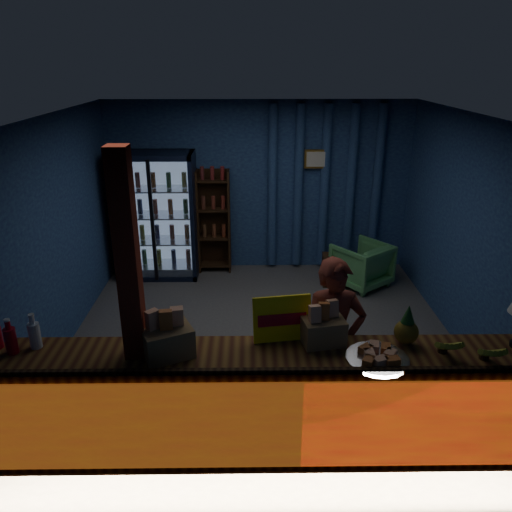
% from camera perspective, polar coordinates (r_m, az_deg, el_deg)
% --- Properties ---
extents(ground, '(4.60, 4.60, 0.00)m').
position_cam_1_polar(ground, '(6.17, 0.74, -8.95)').
color(ground, '#515154').
rests_on(ground, ground).
extents(room_walls, '(4.60, 4.60, 4.60)m').
position_cam_1_polar(room_walls, '(5.54, 0.82, 5.15)').
color(room_walls, navy).
rests_on(room_walls, ground).
extents(counter, '(4.40, 0.57, 0.99)m').
position_cam_1_polar(counter, '(4.33, 1.44, -16.42)').
color(counter, brown).
rests_on(counter, ground).
extents(support_post, '(0.16, 0.16, 2.60)m').
position_cam_1_polar(support_post, '(3.98, -13.84, -6.63)').
color(support_post, maroon).
rests_on(support_post, ground).
extents(beverage_cooler, '(1.20, 0.62, 1.90)m').
position_cam_1_polar(beverage_cooler, '(7.69, -11.26, 4.53)').
color(beverage_cooler, black).
rests_on(beverage_cooler, ground).
extents(bottle_shelf, '(0.50, 0.28, 1.60)m').
position_cam_1_polar(bottle_shelf, '(7.75, -4.81, 3.95)').
color(bottle_shelf, '#3C2613').
rests_on(bottle_shelf, ground).
extents(curtain_folds, '(1.74, 0.14, 2.50)m').
position_cam_1_polar(curtain_folds, '(7.76, 7.85, 7.72)').
color(curtain_folds, navy).
rests_on(curtain_folds, room_walls).
extents(framed_picture, '(0.36, 0.04, 0.28)m').
position_cam_1_polar(framed_picture, '(7.60, 6.93, 10.94)').
color(framed_picture, '#B98B2E').
rests_on(framed_picture, room_walls).
extents(shopkeeper, '(0.59, 0.41, 1.57)m').
position_cam_1_polar(shopkeeper, '(4.59, 8.78, -9.59)').
color(shopkeeper, maroon).
rests_on(shopkeeper, ground).
extents(green_chair, '(0.99, 0.99, 0.65)m').
position_cam_1_polar(green_chair, '(7.48, 11.95, -0.95)').
color(green_chair, '#53A75C').
rests_on(green_chair, ground).
extents(side_table, '(0.50, 0.38, 0.52)m').
position_cam_1_polar(side_table, '(7.51, 9.44, -1.55)').
color(side_table, '#3C2613').
rests_on(side_table, ground).
extents(yellow_sign, '(0.49, 0.17, 0.39)m').
position_cam_1_polar(yellow_sign, '(4.15, 3.01, -7.16)').
color(yellow_sign, yellow).
rests_on(yellow_sign, counter).
extents(soda_bottles, '(0.41, 0.17, 0.30)m').
position_cam_1_polar(soda_bottles, '(4.49, -25.97, -8.21)').
color(soda_bottles, '#B30B1B').
rests_on(soda_bottles, counter).
extents(snack_box_left, '(0.47, 0.44, 0.40)m').
position_cam_1_polar(snack_box_left, '(4.04, -10.16, -9.30)').
color(snack_box_left, '#9A704A').
rests_on(snack_box_left, counter).
extents(snack_box_centre, '(0.39, 0.34, 0.36)m').
position_cam_1_polar(snack_box_centre, '(4.18, 7.60, -8.16)').
color(snack_box_centre, '#9A704A').
rests_on(snack_box_centre, counter).
extents(pastry_tray, '(0.50, 0.50, 0.08)m').
position_cam_1_polar(pastry_tray, '(4.07, 13.69, -11.18)').
color(pastry_tray, silver).
rests_on(pastry_tray, counter).
extents(banana_bunches, '(0.55, 0.32, 0.18)m').
position_cam_1_polar(banana_bunches, '(4.28, 22.93, -9.69)').
color(banana_bunches, gold).
rests_on(banana_bunches, counter).
extents(pineapple, '(0.20, 0.20, 0.34)m').
position_cam_1_polar(pineapple, '(4.29, 16.84, -7.93)').
color(pineapple, olive).
rests_on(pineapple, counter).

